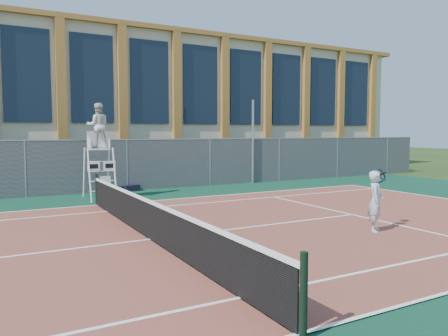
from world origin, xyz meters
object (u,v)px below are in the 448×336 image
umpire_chair (98,128)px  plastic_chair (106,185)px  steel_pole (253,142)px  tennis_player (376,201)px

umpire_chair → plastic_chair: 2.19m
umpire_chair → steel_pole: bearing=11.8°
umpire_chair → plastic_chair: (0.26, 0.05, -2.17)m
plastic_chair → tennis_player: size_ratio=0.54×
umpire_chair → tennis_player: 10.36m
steel_pole → plastic_chair: size_ratio=4.92×
steel_pole → umpire_chair: 8.10m
tennis_player → plastic_chair: bearing=116.9°
plastic_chair → tennis_player: bearing=-63.1°
steel_pole → tennis_player: steel_pole is taller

